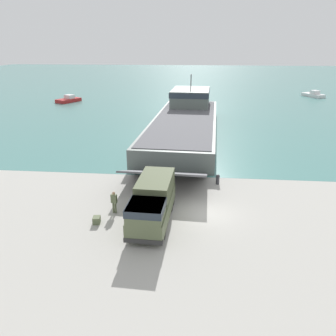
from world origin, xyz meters
The scene contains 9 objects.
ground_plane centered at (0.00, 0.00, 0.00)m, with size 240.00×240.00×0.00m, color #A8A59E.
water_surface centered at (0.00, 97.19, 0.00)m, with size 240.00×180.00×0.01m, color #477F7A.
landing_craft centered at (-2.77, 25.55, 1.78)m, with size 10.21×37.05×7.42m.
military_truck centered at (-4.04, -1.56, 1.55)m, with size 2.79×7.18×2.95m.
soldier_on_ramp centered at (-7.13, -0.61, 1.02)m, with size 0.48×0.32×1.77m.
moored_boat_a centered at (26.93, 61.70, 0.52)m, with size 4.71×6.05×1.56m.
moored_boat_b centered at (-29.88, 48.86, 0.51)m, with size 4.88×5.93×1.53m.
mooring_bollard centered at (0.98, 5.66, 0.51)m, with size 0.37×0.37×0.94m.
cargo_crate centered at (-8.03, -2.27, 0.25)m, with size 0.51×0.61×0.51m, color #566042.
Camera 1 is at (-1.01, -22.36, 12.10)m, focal length 35.00 mm.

